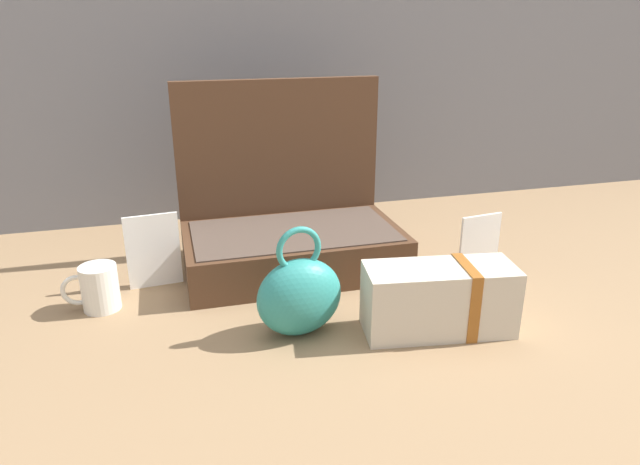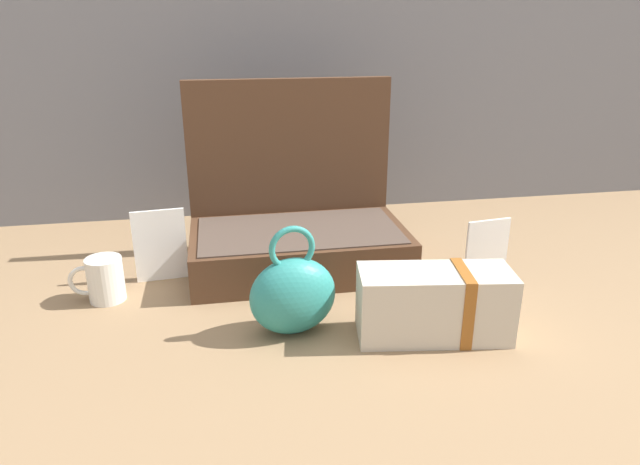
{
  "view_description": "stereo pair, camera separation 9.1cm",
  "coord_description": "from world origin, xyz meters",
  "px_view_note": "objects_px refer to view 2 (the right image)",
  "views": [
    {
      "loc": [
        -0.3,
        -1.03,
        0.54
      ],
      "look_at": [
        -0.02,
        -0.02,
        0.14
      ],
      "focal_mm": 32.11,
      "sensor_mm": 36.0,
      "label": 1
    },
    {
      "loc": [
        -0.21,
        -1.05,
        0.54
      ],
      "look_at": [
        -0.02,
        -0.02,
        0.14
      ],
      "focal_mm": 32.11,
      "sensor_mm": 36.0,
      "label": 2
    }
  ],
  "objects_px": {
    "teal_pouch_handbag": "(293,294)",
    "poster_card_right": "(160,245)",
    "cream_toiletry_bag": "(436,304)",
    "open_suitcase": "(297,226)",
    "coffee_mug": "(104,279)",
    "info_card_left": "(486,252)"
  },
  "relations": [
    {
      "from": "teal_pouch_handbag",
      "to": "cream_toiletry_bag",
      "type": "bearing_deg",
      "value": -12.96
    },
    {
      "from": "info_card_left",
      "to": "cream_toiletry_bag",
      "type": "bearing_deg",
      "value": -142.04
    },
    {
      "from": "coffee_mug",
      "to": "poster_card_right",
      "type": "height_order",
      "value": "poster_card_right"
    },
    {
      "from": "open_suitcase",
      "to": "info_card_left",
      "type": "bearing_deg",
      "value": -25.51
    },
    {
      "from": "cream_toiletry_bag",
      "to": "open_suitcase",
      "type": "bearing_deg",
      "value": 118.34
    },
    {
      "from": "open_suitcase",
      "to": "info_card_left",
      "type": "distance_m",
      "value": 0.42
    },
    {
      "from": "cream_toiletry_bag",
      "to": "poster_card_right",
      "type": "relative_size",
      "value": 1.76
    },
    {
      "from": "open_suitcase",
      "to": "coffee_mug",
      "type": "xyz_separation_m",
      "value": [
        -0.41,
        -0.12,
        -0.05
      ]
    },
    {
      "from": "teal_pouch_handbag",
      "to": "coffee_mug",
      "type": "bearing_deg",
      "value": 151.73
    },
    {
      "from": "info_card_left",
      "to": "poster_card_right",
      "type": "xyz_separation_m",
      "value": [
        -0.68,
        0.14,
        0.01
      ]
    },
    {
      "from": "info_card_left",
      "to": "poster_card_right",
      "type": "distance_m",
      "value": 0.69
    },
    {
      "from": "open_suitcase",
      "to": "poster_card_right",
      "type": "height_order",
      "value": "open_suitcase"
    },
    {
      "from": "teal_pouch_handbag",
      "to": "poster_card_right",
      "type": "xyz_separation_m",
      "value": [
        -0.25,
        0.27,
        0.0
      ]
    },
    {
      "from": "poster_card_right",
      "to": "info_card_left",
      "type": "bearing_deg",
      "value": -17.5
    },
    {
      "from": "cream_toiletry_bag",
      "to": "info_card_left",
      "type": "relative_size",
      "value": 1.94
    },
    {
      "from": "teal_pouch_handbag",
      "to": "cream_toiletry_bag",
      "type": "distance_m",
      "value": 0.25
    },
    {
      "from": "teal_pouch_handbag",
      "to": "coffee_mug",
      "type": "distance_m",
      "value": 0.41
    },
    {
      "from": "open_suitcase",
      "to": "poster_card_right",
      "type": "distance_m",
      "value": 0.3
    },
    {
      "from": "info_card_left",
      "to": "poster_card_right",
      "type": "relative_size",
      "value": 0.91
    },
    {
      "from": "coffee_mug",
      "to": "info_card_left",
      "type": "bearing_deg",
      "value": -4.69
    },
    {
      "from": "info_card_left",
      "to": "coffee_mug",
      "type": "bearing_deg",
      "value": 167.99
    },
    {
      "from": "teal_pouch_handbag",
      "to": "open_suitcase",
      "type": "bearing_deg",
      "value": 80.66
    }
  ]
}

